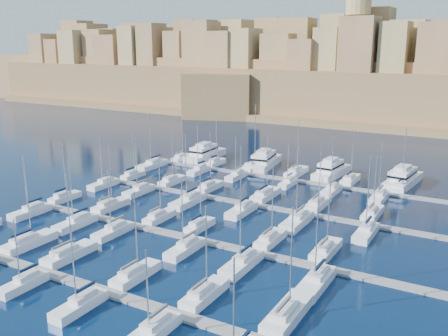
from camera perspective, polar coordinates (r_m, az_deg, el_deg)
The scene contains 54 objects.
ground at distance 97.83m, azimuth 0.46°, elevation -5.89°, with size 600.00×600.00×0.00m, color #021031.
pontoon_near at distance 72.51m, azimuth -13.14°, elevation -13.68°, with size 84.00×2.00×0.40m, color slate.
pontoon_mid_near at distance 88.18m, azimuth -3.38°, elevation -8.10°, with size 84.00×2.00×0.40m, color slate.
pontoon_mid_far at distance 106.12m, azimuth 3.10°, elevation -4.16°, with size 84.00×2.00×0.40m, color slate.
pontoon_far at distance 125.36m, azimuth 7.60°, elevation -1.36°, with size 84.00×2.00×0.40m, color slate.
sailboat_1 at distance 91.47m, azimuth -21.41°, elevation -7.89°, with size 2.97×9.89×15.95m.
sailboat_2 at distance 84.60m, azimuth -17.28°, elevation -9.35°, with size 2.92×9.73×14.26m.
sailboat_3 at distance 75.52m, azimuth -10.09°, elevation -11.87°, with size 2.68×8.94×13.48m.
sailboat_4 at distance 69.28m, azimuth -2.24°, elevation -14.18°, with size 2.70×9.01×13.44m.
sailboat_5 at distance 65.25m, azimuth 7.25°, elevation -16.20°, with size 3.17×10.55×14.87m.
sailboat_8 at distance 77.19m, azimuth -21.93°, elevation -12.17°, with size 2.25×7.51×10.81m.
sailboat_9 at distance 69.27m, azimuth -16.15°, elevation -14.80°, with size 2.48×8.26×12.37m.
sailboat_10 at distance 62.07m, azimuth -8.22°, elevation -18.02°, with size 2.64×8.80×11.59m.
sailboat_12 at distance 114.26m, azimuth -17.75°, elevation -3.21°, with size 2.33×7.76×12.94m.
sailboat_13 at distance 106.09m, azimuth -12.88°, elevation -4.21°, with size 2.69×8.96×14.13m.
sailboat_14 at distance 97.81m, azimuth -7.42°, elevation -5.56°, with size 2.39×7.96×13.11m.
sailboat_15 at distance 92.68m, azimuth -2.84°, elevation -6.61°, with size 2.29×7.63×11.97m.
sailboat_16 at distance 86.86m, azimuth 5.31°, elevation -8.11°, with size 2.60×8.66×13.91m.
sailboat_17 at distance 83.94m, azimuth 11.55°, elevation -9.17°, with size 2.78×9.25×13.73m.
sailboat_18 at distance 107.15m, azimuth -21.25°, elevation -4.67°, with size 2.67×8.91×12.44m.
sailboat_19 at distance 97.92m, azimuth -16.58°, elevation -6.03°, with size 2.78×9.27×13.45m.
sailboat_20 at distance 92.21m, azimuth -12.55°, elevation -7.05°, with size 2.59×8.62×12.61m.
sailboat_21 at distance 83.17m, azimuth -4.48°, elevation -9.15°, with size 2.62×8.73×12.38m.
sailboat_22 at distance 77.69m, azimuth 2.06°, elevation -10.85°, with size 2.92×9.75×14.57m.
sailboat_23 at distance 73.45m, azimuth 10.47°, elevation -12.66°, with size 2.99×9.97×14.16m.
sailboat_24 at distance 128.74m, azimuth -10.37°, elevation -0.82°, with size 2.24×7.47×11.55m.
sailboat_25 at distance 122.18m, azimuth -5.98°, elevation -1.47°, with size 2.57×8.58×13.67m.
sailboat_26 at distance 116.63m, azimuth -1.69°, elevation -2.16°, with size 2.65×8.83×14.10m.
sailboat_27 at distance 110.88m, azimuth 4.76°, elevation -3.07°, with size 3.08×10.28×14.59m.
sailboat_28 at distance 106.30m, azimuth 10.66°, elevation -4.05°, with size 2.86×9.54×13.90m.
sailboat_29 at distance 103.18m, azimuth 16.59°, elevation -4.99°, with size 2.68×8.94×12.74m.
sailboat_30 at distance 122.23m, azimuth -13.58°, elevation -1.80°, with size 2.56×8.52×12.64m.
sailboat_31 at distance 115.22m, azimuth -9.68°, elevation -2.57°, with size 2.63×8.78×13.96m.
sailboat_32 at distance 106.67m, azimuth -4.11°, elevation -3.76°, with size 3.09×10.31×15.74m.
sailboat_33 at distance 100.86m, azimuth 2.05°, elevation -4.82°, with size 2.85×9.51×14.46m.
sailboat_34 at distance 95.80m, azimuth 8.36°, elevation -6.01°, with size 3.14×10.47×15.58m.
sailboat_35 at distance 92.91m, azimuth 15.92°, elevation -7.09°, with size 2.76×9.19×15.28m.
sailboat_36 at distance 146.02m, azimuth -4.84°, elevation 1.16°, with size 2.41×8.04×11.54m.
sailboat_37 at distance 139.89m, azimuth -0.98°, elevation 0.63°, with size 2.33×7.77×12.62m.
sailboat_38 at distance 135.96m, azimuth 3.40°, elevation 0.23°, with size 3.23×10.75×17.98m.
sailboat_39 at distance 130.89m, azimuth 8.25°, elevation -0.46°, with size 3.06×10.21×15.25m.
sailboat_40 at distance 126.20m, azimuth 14.22°, elevation -1.32°, with size 2.78×9.26×13.43m.
sailboat_41 at distance 123.86m, azimuth 19.56°, elevation -2.01°, with size 2.83×9.43×14.77m.
sailboat_42 at distance 138.53m, azimuth -8.19°, elevation 0.37°, with size 3.22×10.74×15.13m.
sailboat_43 at distance 131.49m, azimuth -2.88°, elevation -0.27°, with size 2.44×8.13×13.10m.
sailboat_44 at distance 126.07m, azimuth 1.43°, elevation -0.91°, with size 2.41×8.04×10.99m.
sailboat_45 at distance 120.68m, azimuth 7.34°, elevation -1.72°, with size 2.21×7.36×10.76m.
sailboat_46 at distance 116.48m, azimuth 12.18°, elevation -2.51°, with size 2.67×8.91×13.72m.
sailboat_47 at distance 113.87m, azimuth 17.30°, elevation -3.23°, with size 2.73×9.10×13.25m.
motor_yacht_a at distance 146.94m, azimuth -2.21°, elevation 1.69°, with size 5.49×16.95×5.25m.
motor_yacht_b at distance 138.21m, azimuth 4.61°, elevation 0.85°, with size 7.52×17.76×5.25m.
motor_yacht_c at distance 130.60m, azimuth 12.15°, elevation -0.23°, with size 5.93×15.58×5.25m.
motor_yacht_d at distance 127.48m, azimuth 19.76°, elevation -1.12°, with size 6.86×17.31×5.25m.
fortified_city at distance 240.47m, azimuth 18.99°, elevation 8.99°, with size 460.00×108.95×59.52m.
Camera 1 is at (44.67, -80.23, 33.74)m, focal length 40.00 mm.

